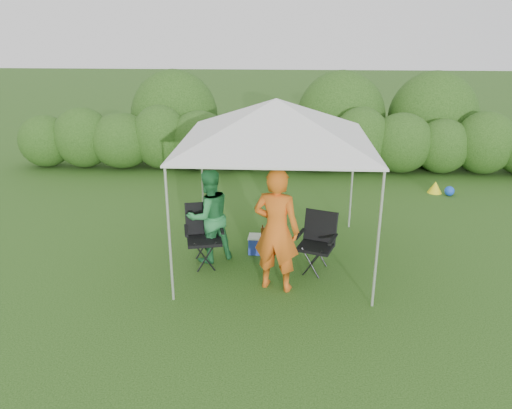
# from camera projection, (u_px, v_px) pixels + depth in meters

# --- Properties ---
(ground) EXTENTS (70.00, 70.00, 0.00)m
(ground) POSITION_uv_depth(u_px,v_px,m) (273.00, 271.00, 8.46)
(ground) COLOR #315A1C
(hedge) EXTENTS (14.98, 1.53, 1.80)m
(hedge) POSITION_uv_depth(u_px,v_px,m) (283.00, 141.00, 13.78)
(hedge) COLOR #2F571B
(hedge) RESTS_ON ground
(canopy) EXTENTS (3.10, 3.10, 2.83)m
(canopy) POSITION_uv_depth(u_px,v_px,m) (276.00, 121.00, 8.07)
(canopy) COLOR silver
(canopy) RESTS_ON ground
(chair_right) EXTENTS (0.74, 0.71, 1.00)m
(chair_right) POSITION_uv_depth(u_px,v_px,m) (318.00, 238.00, 8.37)
(chair_right) COLOR black
(chair_right) RESTS_ON ground
(chair_left) EXTENTS (0.75, 0.70, 1.05)m
(chair_left) POSITION_uv_depth(u_px,v_px,m) (204.00, 231.00, 8.57)
(chair_left) COLOR black
(chair_left) RESTS_ON ground
(man) EXTENTS (0.82, 0.65, 1.98)m
(man) POSITION_uv_depth(u_px,v_px,m) (276.00, 230.00, 7.61)
(man) COLOR orange
(man) RESTS_ON ground
(woman) EXTENTS (1.01, 0.96, 1.65)m
(woman) POSITION_uv_depth(u_px,v_px,m) (209.00, 216.00, 8.59)
(woman) COLOR #2C8646
(woman) RESTS_ON ground
(cooler) EXTENTS (0.40, 0.30, 0.33)m
(cooler) POSITION_uv_depth(u_px,v_px,m) (259.00, 244.00, 9.07)
(cooler) COLOR #2437A6
(cooler) RESTS_ON ground
(bottle) EXTENTS (0.06, 0.06, 0.23)m
(bottle) POSITION_uv_depth(u_px,v_px,m) (263.00, 231.00, 8.93)
(bottle) COLOR #592D0C
(bottle) RESTS_ON cooler
(lawn_toy) EXTENTS (0.58, 0.48, 0.29)m
(lawn_toy) POSITION_uv_depth(u_px,v_px,m) (439.00, 188.00, 12.15)
(lawn_toy) COLOR yellow
(lawn_toy) RESTS_ON ground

